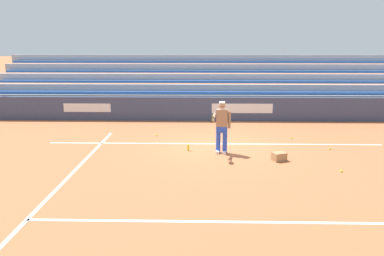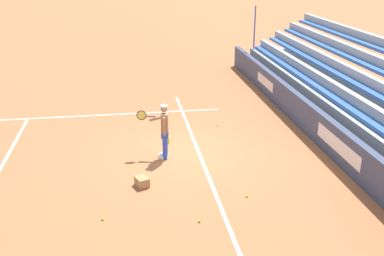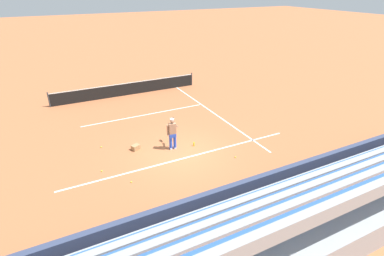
{
  "view_description": "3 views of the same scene",
  "coord_description": "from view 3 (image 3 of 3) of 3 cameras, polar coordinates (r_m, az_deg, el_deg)",
  "views": [
    {
      "loc": [
        0.51,
        12.56,
        3.62
      ],
      "look_at": [
        0.78,
        0.88,
        0.91
      ],
      "focal_mm": 35.0,
      "sensor_mm": 36.0,
      "label": 1
    },
    {
      "loc": [
        -12.9,
        1.69,
        5.94
      ],
      "look_at": [
        -0.54,
        -0.2,
        1.07
      ],
      "focal_mm": 42.0,
      "sensor_mm": 36.0,
      "label": 2
    },
    {
      "loc": [
        -5.38,
        -11.93,
        7.78
      ],
      "look_at": [
        0.51,
        -0.22,
        1.41
      ],
      "focal_mm": 28.0,
      "sensor_mm": 36.0,
      "label": 3
    }
  ],
  "objects": [
    {
      "name": "ground_plane",
      "position": [
        15.22,
        -2.08,
        -4.82
      ],
      "size": [
        160.0,
        160.0,
        0.0
      ],
      "primitive_type": "plane",
      "color": "#B7663D"
    },
    {
      "name": "court_baseline_white",
      "position": [
        14.83,
        -1.27,
        -5.7
      ],
      "size": [
        12.0,
        0.1,
        0.01
      ],
      "primitive_type": "cube",
      "color": "white",
      "rests_on": "ground"
    },
    {
      "name": "court_sideline_white",
      "position": [
        20.11,
        3.78,
        3.12
      ],
      "size": [
        0.1,
        12.0,
        0.01
      ],
      "primitive_type": "cube",
      "color": "white",
      "rests_on": "ground"
    },
    {
      "name": "court_service_line_white",
      "position": [
        19.83,
        -8.77,
        2.52
      ],
      "size": [
        8.22,
        0.1,
        0.01
      ],
      "primitive_type": "cube",
      "color": "white",
      "rests_on": "ground"
    },
    {
      "name": "back_wall_sponsor_board",
      "position": [
        11.62,
        7.69,
        -12.81
      ],
      "size": [
        23.04,
        0.25,
        1.1
      ],
      "color": "#384260",
      "rests_on": "ground"
    },
    {
      "name": "bleacher_stand",
      "position": [
        10.21,
        15.05,
        -18.62
      ],
      "size": [
        21.89,
        3.2,
        3.4
      ],
      "color": "#9EA3A8",
      "rests_on": "ground"
    },
    {
      "name": "tennis_player",
      "position": [
        15.23,
        -3.74,
        -1.02
      ],
      "size": [
        0.67,
        0.97,
        1.71
      ],
      "color": "blue",
      "rests_on": "ground"
    },
    {
      "name": "ball_box_cardboard",
      "position": [
        15.75,
        -10.69,
        -3.63
      ],
      "size": [
        0.48,
        0.43,
        0.26
      ],
      "primitive_type": "cube",
      "rotation": [
        0.0,
        0.0,
        0.39
      ],
      "color": "#A87F51",
      "rests_on": "ground"
    },
    {
      "name": "tennis_ball_by_box",
      "position": [
        14.99,
        8.26,
        -5.5
      ],
      "size": [
        0.07,
        0.07,
        0.07
      ],
      "primitive_type": "sphere",
      "color": "#CCE533",
      "rests_on": "ground"
    },
    {
      "name": "tennis_ball_midcourt",
      "position": [
        13.39,
        -11.48,
        -10.04
      ],
      "size": [
        0.07,
        0.07,
        0.07
      ],
      "primitive_type": "sphere",
      "color": "#CCE533",
      "rests_on": "ground"
    },
    {
      "name": "tennis_ball_far_left",
      "position": [
        14.42,
        -16.83,
        -7.84
      ],
      "size": [
        0.07,
        0.07,
        0.07
      ],
      "primitive_type": "sphere",
      "color": "#CCE533",
      "rests_on": "ground"
    },
    {
      "name": "tennis_ball_far_right",
      "position": [
        16.41,
        -16.91,
        -3.48
      ],
      "size": [
        0.07,
        0.07,
        0.07
      ],
      "primitive_type": "sphere",
      "color": "#CCE533",
      "rests_on": "ground"
    },
    {
      "name": "water_bottle",
      "position": [
        15.81,
        0.36,
        -3.09
      ],
      "size": [
        0.07,
        0.07,
        0.22
      ],
      "primitive_type": "cylinder",
      "color": "yellow",
      "rests_on": "ground"
    },
    {
      "name": "tennis_net",
      "position": [
        23.52,
        -12.23,
        7.3
      ],
      "size": [
        11.09,
        0.09,
        1.07
      ],
      "color": "#33383D",
      "rests_on": "ground"
    }
  ]
}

